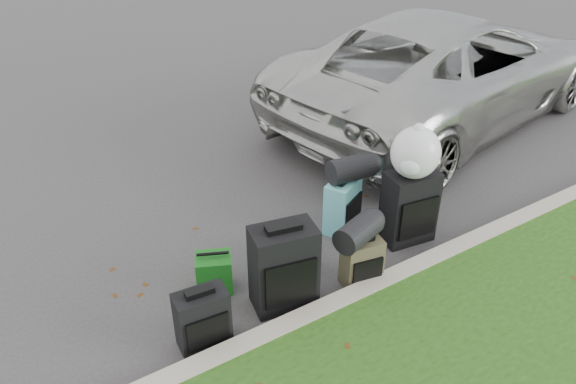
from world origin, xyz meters
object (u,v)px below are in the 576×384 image
suitcase_large_black_left (284,267)px  suitcase_small_black (203,319)px  suv (446,67)px  suitcase_teal (342,206)px  suitcase_large_black_right (409,207)px  tote_navy (296,247)px  tote_green (214,273)px  suitcase_olive (362,262)px

suitcase_large_black_left → suitcase_small_black: bearing=-163.8°
suv → suitcase_large_black_left: bearing=106.9°
suv → suitcase_teal: size_ratio=9.76×
suitcase_large_black_right → tote_navy: bearing=173.3°
suv → suitcase_large_black_right: (-2.55, -2.06, -0.40)m
suitcase_large_black_left → tote_green: bearing=142.9°
suv → suitcase_teal: 3.43m
suitcase_small_black → tote_navy: bearing=28.0°
suitcase_olive → tote_navy: size_ratio=1.58×
suitcase_large_black_left → tote_green: 0.70m
tote_navy → suv: bearing=8.1°
suitcase_large_black_right → suitcase_teal: bearing=140.9°
suitcase_teal → suitcase_large_black_right: bearing=-73.6°
suitcase_large_black_left → suitcase_teal: size_ratio=1.37×
suitcase_large_black_left → tote_navy: (0.43, 0.46, -0.25)m
suv → suitcase_large_black_right: suv is taller
suitcase_large_black_right → tote_navy: (-1.18, 0.31, -0.24)m
tote_green → suitcase_small_black: bearing=-98.7°
suitcase_olive → suitcase_teal: 0.90m
suitcase_large_black_left → tote_navy: suitcase_large_black_left is taller
suitcase_small_black → tote_navy: 1.35m
suitcase_large_black_right → tote_green: 2.09m
suitcase_small_black → suitcase_large_black_left: (0.82, 0.06, 0.14)m
suitcase_small_black → suitcase_large_black_right: size_ratio=0.68×
suitcase_large_black_left → tote_navy: size_ratio=2.58×
suitcase_small_black → suitcase_olive: 1.57m
suitcase_small_black → suitcase_large_black_right: 2.43m
suv → suitcase_large_black_left: 4.72m
suitcase_small_black → suitcase_olive: (1.57, -0.09, -0.02)m
suv → tote_green: 4.94m
tote_navy → suitcase_olive: bearing=-79.4°
suv → suitcase_teal: (-3.01, -1.55, -0.50)m
suitcase_teal → suitcase_olive: bearing=-141.8°
suitcase_large_black_right → tote_navy: suitcase_large_black_right is taller
suitcase_small_black → suitcase_large_black_left: bearing=9.6°
suitcase_large_black_left → suitcase_teal: (1.14, 0.66, -0.11)m
suitcase_large_black_left → suitcase_large_black_right: 1.61m
suv → suitcase_small_black: suv is taller
suitcase_teal → suitcase_large_black_left: bearing=-176.5°
suitcase_large_black_right → tote_navy: 1.24m
suitcase_large_black_right → tote_green: bearing=178.3°
suitcase_small_black → tote_navy: (1.24, 0.52, -0.11)m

